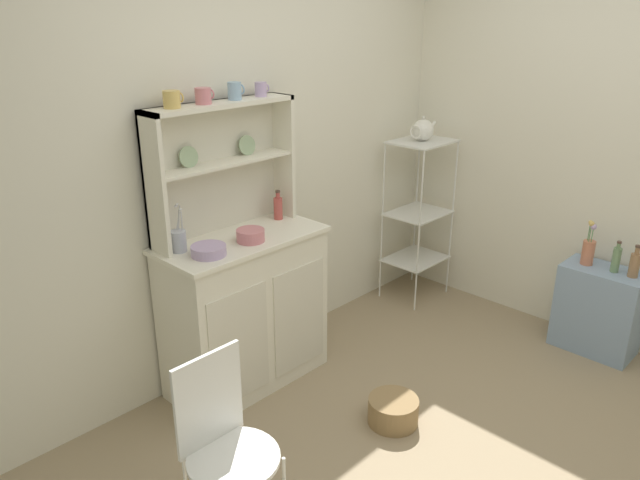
% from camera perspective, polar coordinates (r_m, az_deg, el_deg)
% --- Properties ---
extents(ground_plane, '(3.84, 3.84, 0.00)m').
position_cam_1_polar(ground_plane, '(3.22, 14.97, -19.67)').
color(ground_plane, '#998466').
rests_on(ground_plane, ground).
extents(wall_back, '(3.84, 0.05, 2.50)m').
position_cam_1_polar(wall_back, '(3.58, -6.29, 7.84)').
color(wall_back, silver).
rests_on(wall_back, ground).
extents(hutch_cabinet, '(0.94, 0.45, 0.90)m').
position_cam_1_polar(hutch_cabinet, '(3.48, -6.99, -6.50)').
color(hutch_cabinet, silver).
rests_on(hutch_cabinet, ground).
extents(hutch_shelf_unit, '(0.87, 0.18, 0.71)m').
position_cam_1_polar(hutch_shelf_unit, '(3.31, -9.45, 7.59)').
color(hutch_shelf_unit, silver).
rests_on(hutch_shelf_unit, hutch_cabinet).
extents(bakers_rack, '(0.44, 0.34, 1.19)m').
position_cam_1_polar(bakers_rack, '(4.47, 9.21, 3.33)').
color(bakers_rack, silver).
rests_on(bakers_rack, ground).
extents(side_shelf_blue, '(0.28, 0.48, 0.56)m').
position_cam_1_polar(side_shelf_blue, '(4.23, 24.62, -5.97)').
color(side_shelf_blue, '#849EBC').
rests_on(side_shelf_blue, ground).
extents(wire_chair, '(0.36, 0.36, 0.85)m').
position_cam_1_polar(wire_chair, '(2.48, -9.05, -17.81)').
color(wire_chair, white).
rests_on(wire_chair, ground).
extents(floor_basket, '(0.27, 0.27, 0.14)m').
position_cam_1_polar(floor_basket, '(3.35, 6.87, -15.60)').
color(floor_basket, '#93754C').
rests_on(floor_basket, ground).
extents(cup_gold_0, '(0.10, 0.08, 0.08)m').
position_cam_1_polar(cup_gold_0, '(3.05, -13.71, 12.68)').
color(cup_gold_0, '#DBB760').
rests_on(cup_gold_0, hutch_shelf_unit).
extents(cup_rose_1, '(0.10, 0.08, 0.08)m').
position_cam_1_polar(cup_rose_1, '(3.16, -10.87, 13.13)').
color(cup_rose_1, '#D17A84').
rests_on(cup_rose_1, hutch_shelf_unit).
extents(cup_sky_2, '(0.09, 0.07, 0.09)m').
position_cam_1_polar(cup_sky_2, '(3.27, -7.98, 13.67)').
color(cup_sky_2, '#8EB2D1').
rests_on(cup_sky_2, hutch_shelf_unit).
extents(cup_lilac_3, '(0.08, 0.06, 0.08)m').
position_cam_1_polar(cup_lilac_3, '(3.39, -5.55, 13.89)').
color(cup_lilac_3, '#B79ECC').
rests_on(cup_lilac_3, hutch_shelf_unit).
extents(bowl_mixing_large, '(0.18, 0.18, 0.05)m').
position_cam_1_polar(bowl_mixing_large, '(3.09, -10.40, -0.97)').
color(bowl_mixing_large, '#B79ECC').
rests_on(bowl_mixing_large, hutch_cabinet).
extents(bowl_floral_medium, '(0.15, 0.15, 0.06)m').
position_cam_1_polar(bowl_floral_medium, '(3.24, -6.53, 0.44)').
color(bowl_floral_medium, '#D17A84').
rests_on(bowl_floral_medium, hutch_cabinet).
extents(jam_bottle, '(0.05, 0.05, 0.17)m').
position_cam_1_polar(jam_bottle, '(3.55, -3.95, 3.06)').
color(jam_bottle, '#B74C47').
rests_on(jam_bottle, hutch_cabinet).
extents(utensil_jar, '(0.08, 0.08, 0.25)m').
position_cam_1_polar(utensil_jar, '(3.16, -13.11, -0.02)').
color(utensil_jar, '#B2B7C6').
rests_on(utensil_jar, hutch_cabinet).
extents(porcelain_teapot, '(0.24, 0.15, 0.17)m').
position_cam_1_polar(porcelain_teapot, '(4.33, 9.61, 10.13)').
color(porcelain_teapot, white).
rests_on(porcelain_teapot, bakers_rack).
extents(flower_vase, '(0.07, 0.07, 0.29)m').
position_cam_1_polar(flower_vase, '(4.12, 23.85, -0.84)').
color(flower_vase, '#C67556').
rests_on(flower_vase, side_shelf_blue).
extents(oil_bottle, '(0.05, 0.05, 0.20)m').
position_cam_1_polar(oil_bottle, '(4.07, 26.00, -1.61)').
color(oil_bottle, '#6B8C60').
rests_on(oil_bottle, side_shelf_blue).
extents(vinegar_bottle, '(0.06, 0.06, 0.20)m').
position_cam_1_polar(vinegar_bottle, '(4.05, 27.39, -2.03)').
color(vinegar_bottle, '#99704C').
rests_on(vinegar_bottle, side_shelf_blue).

